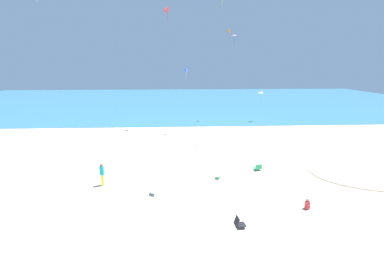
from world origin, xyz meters
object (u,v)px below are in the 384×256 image
(beach_chair_far_left, at_px, (239,223))
(cooler_box, at_px, (218,177))
(kite_red, at_px, (167,9))
(person_0, at_px, (307,205))
(kite_blue, at_px, (186,69))
(kite_pink, at_px, (234,35))
(kite_orange, at_px, (229,30))
(beach_chair_mid_beach, at_px, (258,167))
(kite_white, at_px, (261,92))
(person_3, at_px, (102,173))

(beach_chair_far_left, bearing_deg, cooler_box, 84.46)
(kite_red, bearing_deg, beach_chair_far_left, -79.95)
(person_0, height_order, kite_blue, kite_blue)
(kite_blue, bearing_deg, person_0, -71.46)
(kite_red, height_order, kite_blue, kite_red)
(kite_red, relative_size, kite_pink, 1.79)
(beach_chair_far_left, bearing_deg, kite_red, 93.07)
(kite_red, xyz_separation_m, kite_blue, (2.27, -3.11, -7.57))
(beach_chair_far_left, distance_m, cooler_box, 6.53)
(kite_orange, bearing_deg, kite_red, -150.42)
(beach_chair_mid_beach, distance_m, cooler_box, 3.78)
(kite_orange, bearing_deg, cooler_box, -101.56)
(kite_pink, bearing_deg, cooler_box, -106.05)
(beach_chair_far_left, bearing_deg, kite_orange, 74.25)
(beach_chair_far_left, height_order, cooler_box, beach_chair_far_left)
(cooler_box, height_order, kite_pink, kite_pink)
(kite_red, relative_size, kite_white, 1.22)
(person_3, distance_m, kite_pink, 19.15)
(kite_red, distance_m, kite_blue, 8.49)
(person_0, bearing_deg, kite_white, 28.62)
(person_0, distance_m, kite_blue, 22.31)
(kite_orange, distance_m, kite_pink, 13.21)
(cooler_box, bearing_deg, kite_pink, 73.95)
(beach_chair_mid_beach, height_order, kite_white, kite_white)
(cooler_box, height_order, kite_blue, kite_blue)
(cooler_box, relative_size, kite_red, 0.31)
(beach_chair_mid_beach, relative_size, kite_orange, 0.44)
(person_3, bearing_deg, kite_blue, -114.13)
(kite_white, bearing_deg, person_0, -100.47)
(beach_chair_mid_beach, xyz_separation_m, kite_white, (6.04, 19.88, 4.20))
(beach_chair_far_left, bearing_deg, kite_blue, 88.59)
(person_3, relative_size, kite_blue, 1.09)
(cooler_box, bearing_deg, beach_chair_far_left, -88.56)
(kite_red, bearing_deg, kite_white, 12.79)
(person_0, bearing_deg, beach_chair_far_left, 150.00)
(kite_orange, distance_m, kite_blue, 11.98)
(kite_pink, bearing_deg, person_3, -135.63)
(kite_white, xyz_separation_m, kite_pink, (-6.56, -10.95, 7.03))
(kite_pink, bearing_deg, kite_orange, 82.16)
(cooler_box, distance_m, kite_blue, 17.09)
(person_0, xyz_separation_m, kite_white, (4.82, 26.10, 4.20))
(cooler_box, relative_size, person_0, 0.95)
(beach_chair_mid_beach, bearing_deg, kite_blue, 7.05)
(beach_chair_far_left, relative_size, kite_white, 0.38)
(kite_orange, height_order, kite_white, kite_orange)
(kite_red, distance_m, kite_white, 17.92)
(kite_white, distance_m, kite_pink, 14.57)
(beach_chair_mid_beach, bearing_deg, cooler_box, 97.52)
(kite_red, xyz_separation_m, kite_pink, (7.20, -7.83, -4.01))
(beach_chair_mid_beach, relative_size, kite_blue, 0.46)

